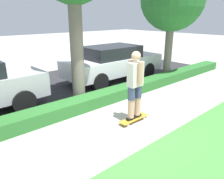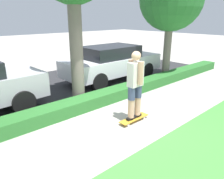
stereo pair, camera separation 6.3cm
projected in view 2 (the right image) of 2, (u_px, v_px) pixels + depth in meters
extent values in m
plane|color=#ADA89E|center=(123.00, 127.00, 5.63)|extent=(60.00, 60.00, 0.00)
cube|color=#2D2D30|center=(47.00, 88.00, 8.58)|extent=(16.40, 5.00, 0.01)
cube|color=#2D702D|center=(86.00, 103.00, 6.69)|extent=(16.40, 0.60, 0.37)
cube|color=gold|center=(134.00, 118.00, 5.88)|extent=(0.93, 0.24, 0.02)
cylinder|color=silver|center=(144.00, 118.00, 6.03)|extent=(0.08, 0.04, 0.08)
cylinder|color=silver|center=(139.00, 116.00, 6.16)|extent=(0.08, 0.04, 0.08)
cylinder|color=silver|center=(128.00, 125.00, 5.63)|extent=(0.08, 0.04, 0.08)
cylinder|color=silver|center=(123.00, 122.00, 5.76)|extent=(0.08, 0.04, 0.08)
cube|color=black|center=(131.00, 118.00, 5.79)|extent=(0.26, 0.09, 0.07)
cylinder|color=tan|center=(131.00, 102.00, 5.64)|extent=(0.16, 0.16, 0.84)
cylinder|color=#3D4766|center=(132.00, 93.00, 5.56)|extent=(0.19, 0.19, 0.34)
cube|color=black|center=(137.00, 116.00, 5.95)|extent=(0.26, 0.09, 0.07)
cylinder|color=tan|center=(138.00, 100.00, 5.80)|extent=(0.16, 0.16, 0.84)
cylinder|color=#3D4766|center=(138.00, 91.00, 5.72)|extent=(0.19, 0.19, 0.34)
cube|color=silver|center=(136.00, 74.00, 5.49)|extent=(0.40, 0.22, 0.62)
cylinder|color=tan|center=(141.00, 73.00, 5.35)|extent=(0.13, 0.13, 0.58)
cylinder|color=tan|center=(131.00, 71.00, 5.58)|extent=(0.13, 0.13, 0.58)
sphere|color=tan|center=(136.00, 56.00, 5.34)|extent=(0.24, 0.24, 0.24)
cylinder|color=#70665B|center=(76.00, 50.00, 6.67)|extent=(0.40, 0.40, 3.44)
cylinder|color=#70665B|center=(167.00, 49.00, 9.58)|extent=(0.33, 0.33, 2.66)
cylinder|color=black|center=(23.00, 102.00, 6.30)|extent=(0.69, 0.23, 0.69)
cylinder|color=black|center=(4.00, 88.00, 7.53)|extent=(0.69, 0.23, 0.69)
cube|color=silver|center=(113.00, 65.00, 9.54)|extent=(4.51, 1.77, 0.67)
cube|color=black|center=(110.00, 52.00, 9.27)|extent=(2.35, 1.54, 0.49)
cylinder|color=black|center=(147.00, 70.00, 9.97)|extent=(0.69, 0.21, 0.69)
cylinder|color=black|center=(122.00, 65.00, 11.09)|extent=(0.69, 0.21, 0.69)
cylinder|color=black|center=(100.00, 82.00, 8.21)|extent=(0.69, 0.21, 0.69)
cylinder|color=black|center=(76.00, 74.00, 9.32)|extent=(0.69, 0.21, 0.69)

